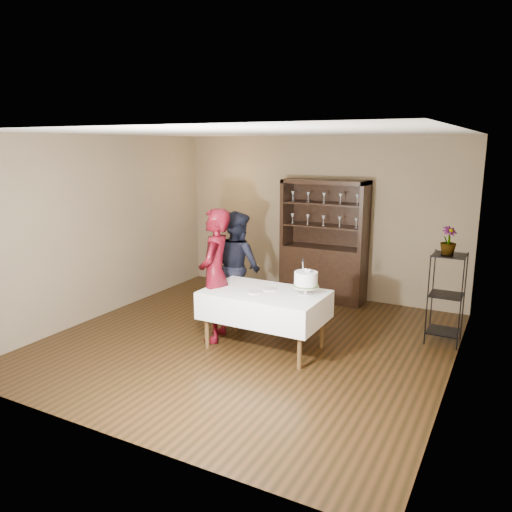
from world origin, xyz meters
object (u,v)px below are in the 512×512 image
object	(u,v)px
woman	(215,275)
man	(237,266)
plant_etagere	(446,295)
china_hutch	(323,260)
potted_plant	(448,241)
cake	(306,280)
cake_table	(265,305)

from	to	relation	value
woman	man	world-z (taller)	woman
plant_etagere	china_hutch	bearing A→B (deg)	153.17
potted_plant	woman	bearing A→B (deg)	-154.03
plant_etagere	man	world-z (taller)	man
man	cake	distance (m)	1.49
man	potted_plant	bearing A→B (deg)	-145.46
china_hutch	plant_etagere	distance (m)	2.33
cake	plant_etagere	bearing A→B (deg)	37.13
china_hutch	cake	xyz separation A→B (m)	(0.58, -2.19, 0.27)
plant_etagere	woman	distance (m)	3.02
plant_etagere	potted_plant	xyz separation A→B (m)	(-0.03, -0.00, 0.72)
man	china_hutch	bearing A→B (deg)	-91.67
china_hutch	woman	xyz separation A→B (m)	(-0.63, -2.36, 0.22)
plant_etagere	potted_plant	distance (m)	0.72
china_hutch	potted_plant	world-z (taller)	china_hutch
man	cake_table	bearing A→B (deg)	161.98
cake_table	potted_plant	size ratio (longest dim) A/B	4.24
china_hutch	cake_table	xyz separation A→B (m)	(0.08, -2.33, -0.09)
man	plant_etagere	bearing A→B (deg)	-145.49
china_hutch	woman	world-z (taller)	china_hutch
china_hutch	woman	bearing A→B (deg)	-104.99
china_hutch	plant_etagere	world-z (taller)	china_hutch
cake_table	woman	bearing A→B (deg)	-177.32
china_hutch	man	size ratio (longest dim) A/B	1.23
cake_table	cake	world-z (taller)	cake
potted_plant	cake	bearing A→B (deg)	-142.40
potted_plant	china_hutch	bearing A→B (deg)	152.74
woman	man	size ratio (longest dim) A/B	1.08
potted_plant	cake_table	bearing A→B (deg)	-147.10
cake	potted_plant	distance (m)	1.91
woman	man	distance (m)	0.82
china_hutch	potted_plant	bearing A→B (deg)	-27.26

